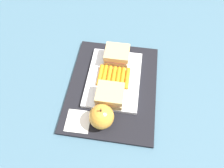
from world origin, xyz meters
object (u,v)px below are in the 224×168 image
Objects in this scene: paper_napkin at (78,121)px; sandwich_half_right at (110,95)px; sandwich_half_left at (117,55)px; carrot_sticks_bundle at (114,77)px; apple at (101,117)px; food_tray at (114,79)px.

sandwich_half_right is at bearing 134.85° from paper_napkin.
sandwich_half_left is at bearing 180.00° from sandwich_half_right.
carrot_sticks_bundle is (-0.08, -0.00, -0.02)m from sandwich_half_right.
sandwich_half_right is at bearing 169.67° from apple.
paper_napkin is at bearing -27.25° from carrot_sticks_bundle.
sandwich_half_right is at bearing 0.00° from food_tray.
food_tray is 0.01m from carrot_sticks_bundle.
sandwich_half_left is 0.23m from apple.
food_tray is 2.88× the size of sandwich_half_right.
apple is (0.15, -0.01, 0.02)m from carrot_sticks_bundle.
sandwich_half_right is at bearing 0.00° from sandwich_half_left.
apple reaches higher than paper_napkin.
apple reaches higher than food_tray.
sandwich_half_right is 0.08m from carrot_sticks_bundle.
carrot_sticks_bundle is 1.46× the size of paper_napkin.
sandwich_half_left reaches higher than food_tray.
sandwich_half_left is 0.16m from sandwich_half_right.
sandwich_half_right is 0.12m from paper_napkin.
food_tray reaches higher than paper_napkin.
food_tray is at bearing 152.74° from paper_napkin.
carrot_sticks_bundle is 1.24× the size of apple.
paper_napkin is at bearing -45.15° from sandwich_half_right.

